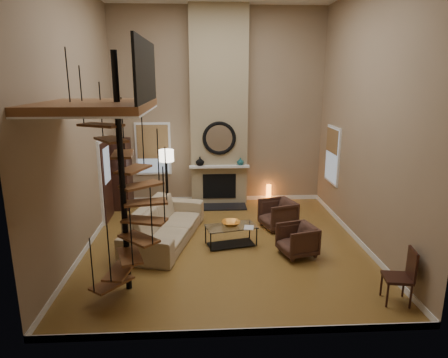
{
  "coord_description": "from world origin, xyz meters",
  "views": [
    {
      "loc": [
        -0.47,
        -8.21,
        3.63
      ],
      "look_at": [
        0.0,
        0.4,
        1.4
      ],
      "focal_mm": 31.9,
      "sensor_mm": 36.0,
      "label": 1
    }
  ],
  "objects": [
    {
      "name": "vase_right",
      "position": [
        0.6,
        2.82,
        1.28
      ],
      "size": [
        0.2,
        0.2,
        0.21
      ],
      "primitive_type": "imported",
      "color": "#174E50",
      "rests_on": "mantel"
    },
    {
      "name": "entry_door",
      "position": [
        -2.95,
        1.8,
        1.05
      ],
      "size": [
        0.1,
        1.05,
        2.16
      ],
      "color": "white",
      "rests_on": "ground"
    },
    {
      "name": "baseboard_back",
      "position": [
        0.0,
        3.24,
        0.06
      ],
      "size": [
        6.0,
        0.02,
        0.12
      ],
      "primitive_type": "cube",
      "color": "white",
      "rests_on": "ground"
    },
    {
      "name": "vase_left",
      "position": [
        -0.55,
        2.82,
        1.3
      ],
      "size": [
        0.24,
        0.24,
        0.25
      ],
      "primitive_type": "imported",
      "color": "black",
      "rests_on": "mantel"
    },
    {
      "name": "chimney_breast",
      "position": [
        0.0,
        3.06,
        2.75
      ],
      "size": [
        1.6,
        0.38,
        5.5
      ],
      "primitive_type": "cube",
      "color": "#9C8A65",
      "rests_on": "ground"
    },
    {
      "name": "coffee_table",
      "position": [
        0.13,
        -0.06,
        0.28
      ],
      "size": [
        1.2,
        0.79,
        0.43
      ],
      "color": "silver",
      "rests_on": "ground"
    },
    {
      "name": "front_wall",
      "position": [
        0.0,
        -3.25,
        2.75
      ],
      "size": [
        6.0,
        0.02,
        5.5
      ],
      "primitive_type": "cube",
      "color": "#947D60",
      "rests_on": "ground"
    },
    {
      "name": "firebox",
      "position": [
        0.0,
        2.86,
        0.55
      ],
      "size": [
        0.95,
        0.02,
        0.72
      ],
      "primitive_type": "cube",
      "color": "black",
      "rests_on": "chimney_breast"
    },
    {
      "name": "loft",
      "position": [
        -2.04,
        -1.8,
        3.24
      ],
      "size": [
        1.7,
        2.2,
        1.09
      ],
      "color": "brown",
      "rests_on": "left_wall"
    },
    {
      "name": "window_right",
      "position": [
        2.97,
        2.0,
        1.63
      ],
      "size": [
        0.06,
        1.02,
        1.52
      ],
      "color": "white",
      "rests_on": "right_wall"
    },
    {
      "name": "ground",
      "position": [
        0.0,
        0.0,
        -0.01
      ],
      "size": [
        6.0,
        6.5,
        0.01
      ],
      "primitive_type": "cube",
      "color": "#A37834",
      "rests_on": "ground"
    },
    {
      "name": "baseboard_right",
      "position": [
        2.99,
        0.0,
        0.06
      ],
      "size": [
        0.02,
        6.5,
        0.12
      ],
      "primitive_type": "cube",
      "color": "white",
      "rests_on": "ground"
    },
    {
      "name": "baseboard_left",
      "position": [
        -2.99,
        0.0,
        0.06
      ],
      "size": [
        0.02,
        6.5,
        0.12
      ],
      "primitive_type": "cube",
      "color": "white",
      "rests_on": "ground"
    },
    {
      "name": "mirror_frame",
      "position": [
        0.0,
        2.84,
        1.95
      ],
      "size": [
        0.94,
        0.1,
        0.94
      ],
      "primitive_type": "torus",
      "rotation": [
        1.57,
        0.0,
        0.0
      ],
      "color": "black",
      "rests_on": "chimney_breast"
    },
    {
      "name": "book",
      "position": [
        0.48,
        -0.21,
        0.46
      ],
      "size": [
        0.25,
        0.31,
        0.03
      ],
      "primitive_type": "imported",
      "rotation": [
        0.0,
        0.0,
        -0.17
      ],
      "color": "gray",
      "rests_on": "coffee_table"
    },
    {
      "name": "right_wall",
      "position": [
        3.0,
        0.0,
        2.75
      ],
      "size": [
        0.02,
        6.5,
        5.5
      ],
      "primitive_type": "cube",
      "color": "#947D60",
      "rests_on": "ground"
    },
    {
      "name": "left_wall",
      "position": [
        -3.0,
        0.0,
        2.75
      ],
      "size": [
        0.02,
        6.5,
        5.5
      ],
      "primitive_type": "cube",
      "color": "#947D60",
      "rests_on": "ground"
    },
    {
      "name": "side_chair",
      "position": [
        2.76,
        -2.51,
        0.53
      ],
      "size": [
        0.5,
        0.48,
        0.94
      ],
      "color": "#321710",
      "rests_on": "ground"
    },
    {
      "name": "mantel",
      "position": [
        0.0,
        2.78,
        1.15
      ],
      "size": [
        1.7,
        0.18,
        0.06
      ],
      "primitive_type": "cube",
      "color": "white",
      "rests_on": "chimney_breast"
    },
    {
      "name": "baseboard_front",
      "position": [
        0.0,
        -3.24,
        0.06
      ],
      "size": [
        6.0,
        0.02,
        0.12
      ],
      "primitive_type": "cube",
      "color": "white",
      "rests_on": "ground"
    },
    {
      "name": "window_back",
      "position": [
        -1.9,
        3.22,
        1.62
      ],
      "size": [
        1.02,
        0.06,
        1.52
      ],
      "color": "white",
      "rests_on": "back_wall"
    },
    {
      "name": "armchair_far",
      "position": [
        1.52,
        -0.65,
        0.35
      ],
      "size": [
        0.86,
        0.85,
        0.64
      ],
      "primitive_type": "imported",
      "rotation": [
        0.0,
        0.0,
        -1.29
      ],
      "color": "#44291F",
      "rests_on": "ground"
    },
    {
      "name": "accent_lamp",
      "position": [
        1.48,
        3.1,
        0.25
      ],
      "size": [
        0.14,
        0.14,
        0.51
      ],
      "primitive_type": "cylinder",
      "color": "orange",
      "rests_on": "ground"
    },
    {
      "name": "back_wall",
      "position": [
        0.0,
        3.25,
        2.75
      ],
      "size": [
        6.0,
        0.02,
        5.5
      ],
      "primitive_type": "cube",
      "color": "#947D60",
      "rests_on": "ground"
    },
    {
      "name": "armchair_near",
      "position": [
        1.42,
        0.94,
        0.35
      ],
      "size": [
        0.97,
        0.96,
        0.71
      ],
      "primitive_type": "imported",
      "rotation": [
        0.0,
        0.0,
        -1.26
      ],
      "color": "#44291F",
      "rests_on": "ground"
    },
    {
      "name": "hutch",
      "position": [
        -2.74,
        2.83,
        0.95
      ],
      "size": [
        0.42,
        0.89,
        1.98
      ],
      "primitive_type": "cube",
      "color": "#321710",
      "rests_on": "ground"
    },
    {
      "name": "sofa",
      "position": [
        -1.35,
        0.32,
        0.4
      ],
      "size": [
        1.75,
        3.05,
        0.84
      ],
      "primitive_type": "imported",
      "rotation": [
        0.0,
        0.0,
        1.34
      ],
      "color": "tan",
      "rests_on": "ground"
    },
    {
      "name": "floor_lamp",
      "position": [
        -1.45,
        2.44,
        1.41
      ],
      "size": [
        0.4,
        0.4,
        1.71
      ],
      "color": "black",
      "rests_on": "ground"
    },
    {
      "name": "spiral_stair",
      "position": [
        -1.78,
        -1.79,
        1.78
      ],
      "size": [
        1.47,
        1.47,
        4.06
      ],
      "color": "black",
      "rests_on": "ground"
    },
    {
      "name": "bowl",
      "position": [
        0.13,
        -0.01,
        0.5
      ],
      "size": [
        0.41,
        0.41,
        0.1
      ],
      "primitive_type": "imported",
      "color": "orange",
      "rests_on": "coffee_table"
    },
    {
      "name": "mirror_disc",
      "position": [
        0.0,
        2.85,
        1.95
      ],
      "size": [
        0.8,
        0.01,
        0.8
      ],
      "primitive_type": "cylinder",
      "rotation": [
        1.57,
        0.0,
        0.0
      ],
      "color": "white",
      "rests_on": "chimney_breast"
    },
    {
      "name": "hearth",
      "position": [
        0.0,
        2.57,
        0.02
      ],
      "size": [
        1.5,
        0.6,
        0.04
      ],
      "primitive_type": "cube",
      "color": "black",
      "rests_on": "ground"
    }
  ]
}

